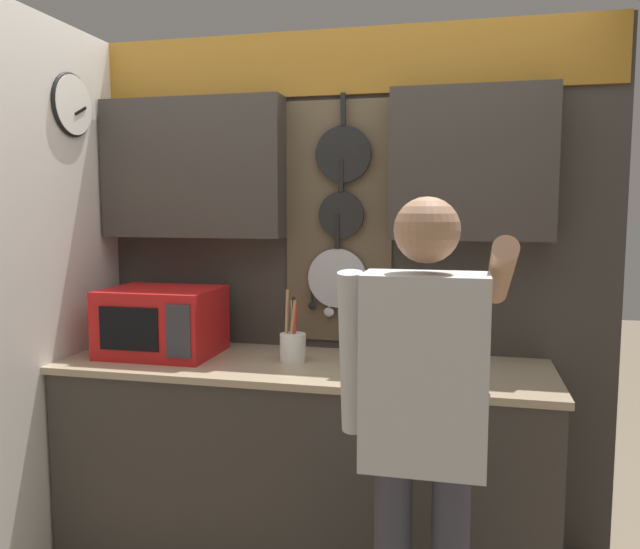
# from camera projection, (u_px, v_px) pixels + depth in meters

# --- Properties ---
(base_cabinet_counter) EXTENTS (2.12, 0.65, 0.94)m
(base_cabinet_counter) POSITION_uv_depth(u_px,v_px,m) (303.00, 467.00, 2.75)
(base_cabinet_counter) COLOR #38332D
(base_cabinet_counter) RESTS_ON ground_plane
(back_wall_unit) EXTENTS (2.69, 0.20, 2.41)m
(back_wall_unit) POSITION_uv_depth(u_px,v_px,m) (316.00, 238.00, 2.93)
(back_wall_unit) COLOR #38332D
(back_wall_unit) RESTS_ON ground_plane
(side_wall) EXTENTS (0.07, 1.60, 2.41)m
(side_wall) POSITION_uv_depth(u_px,v_px,m) (24.00, 302.00, 2.55)
(side_wall) COLOR silver
(side_wall) RESTS_ON ground_plane
(microwave) EXTENTS (0.50, 0.40, 0.30)m
(microwave) POSITION_uv_depth(u_px,v_px,m) (162.00, 321.00, 2.85)
(microwave) COLOR red
(microwave) RESTS_ON base_cabinet_counter
(knife_block) EXTENTS (0.13, 0.16, 0.27)m
(knife_block) POSITION_uv_depth(u_px,v_px,m) (384.00, 344.00, 2.63)
(knife_block) COLOR brown
(knife_block) RESTS_ON base_cabinet_counter
(utensil_crock) EXTENTS (0.11, 0.11, 0.32)m
(utensil_crock) POSITION_uv_depth(u_px,v_px,m) (293.00, 345.00, 2.72)
(utensil_crock) COLOR white
(utensil_crock) RESTS_ON base_cabinet_counter
(person) EXTENTS (0.54, 0.62, 1.64)m
(person) POSITION_uv_depth(u_px,v_px,m) (424.00, 411.00, 1.94)
(person) COLOR #383842
(person) RESTS_ON ground_plane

